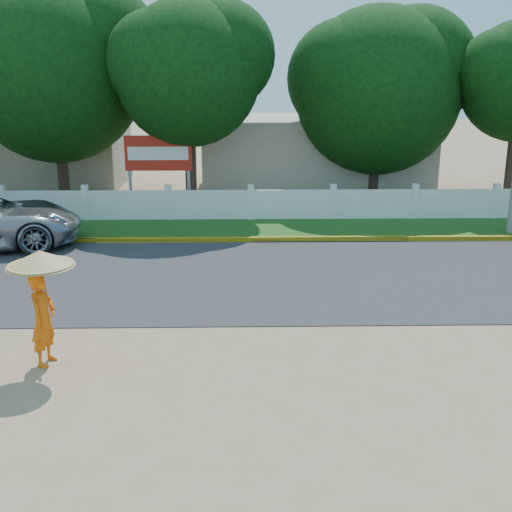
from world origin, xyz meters
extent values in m
plane|color=#9E8460|center=(0.00, 0.00, 0.00)|extent=(120.00, 120.00, 0.00)
cube|color=#38383A|center=(0.00, 4.50, 0.01)|extent=(60.00, 7.00, 0.02)
cube|color=#2D601E|center=(0.00, 9.75, 0.01)|extent=(60.00, 3.50, 0.03)
cube|color=yellow|center=(0.00, 8.05, 0.08)|extent=(40.00, 0.18, 0.16)
cube|color=silver|center=(0.00, 11.20, 0.55)|extent=(40.00, 0.10, 1.10)
cube|color=#B7AD99|center=(3.00, 18.00, 1.60)|extent=(10.00, 6.00, 3.20)
cube|color=#B7AD99|center=(-10.00, 19.00, 1.40)|extent=(8.00, 5.00, 2.80)
imported|color=#E05D0B|center=(-3.98, -0.68, 0.89)|extent=(0.53, 0.71, 1.78)
cylinder|color=#96959B|center=(-3.93, -0.68, 1.57)|extent=(0.03, 0.03, 1.15)
cone|color=tan|center=(-3.93, -0.68, 2.06)|extent=(1.21, 1.21, 0.29)
cylinder|color=gray|center=(-4.54, 12.30, 1.00)|extent=(0.12, 0.12, 2.00)
cylinder|color=gray|center=(-2.34, 12.30, 1.00)|extent=(0.12, 0.12, 2.00)
cube|color=#B21F12|center=(-3.44, 12.30, 2.30)|extent=(2.50, 0.12, 1.30)
cube|color=silver|center=(-3.44, 12.24, 2.30)|extent=(2.25, 0.02, 0.49)
cylinder|color=#473828|center=(10.46, 13.63, 1.79)|extent=(0.44, 0.44, 3.58)
cylinder|color=#473828|center=(5.23, 15.08, 1.29)|extent=(0.44, 0.44, 2.59)
sphere|color=#0E4010|center=(5.23, 15.08, 4.45)|extent=(6.78, 6.78, 6.78)
cylinder|color=#473828|center=(-2.30, 13.04, 1.83)|extent=(0.44, 0.44, 3.66)
sphere|color=#0E4010|center=(-2.30, 13.04, 5.16)|extent=(5.43, 5.43, 5.43)
cylinder|color=#473828|center=(-7.70, 14.67, 1.62)|extent=(0.44, 0.44, 3.24)
sphere|color=#0E4010|center=(-7.70, 14.67, 5.19)|extent=(7.09, 7.09, 7.09)
camera|label=1|loc=(-0.28, -11.77, 5.34)|focal=45.00mm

